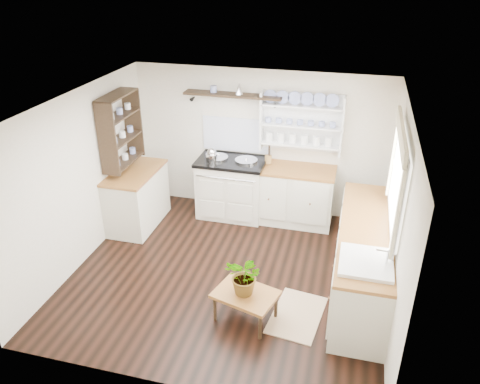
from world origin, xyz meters
name	(u,v)px	position (x,y,z in m)	size (l,w,h in m)	color
floor	(228,273)	(0.00, 0.00, 0.00)	(4.00, 3.80, 0.01)	black
wall_back	(260,143)	(0.00, 1.90, 1.15)	(4.00, 0.02, 2.30)	beige
wall_right	(397,217)	(2.00, 0.00, 1.15)	(0.02, 3.80, 2.30)	beige
wall_left	(81,179)	(-2.00, 0.00, 1.15)	(0.02, 3.80, 2.30)	beige
ceiling	(225,105)	(0.00, 0.00, 2.30)	(4.00, 3.80, 0.01)	white
window	(397,178)	(1.95, 0.15, 1.56)	(0.08, 1.55, 1.22)	white
aga_cooker	(232,187)	(-0.37, 1.57, 0.48)	(1.07, 0.74, 0.98)	beige
back_cabinets	(292,194)	(0.60, 1.60, 0.46)	(1.27, 0.63, 0.90)	beige
right_cabinets	(362,258)	(1.70, 0.10, 0.46)	(0.62, 2.43, 0.90)	beige
belfast_sink	(365,272)	(1.70, -0.65, 0.80)	(0.55, 0.60, 0.45)	white
left_cabinets	(137,197)	(-1.70, 0.90, 0.46)	(0.62, 1.13, 0.90)	beige
plate_rack	(302,122)	(0.65, 1.86, 1.56)	(1.20, 0.22, 0.90)	white
high_shelf	(233,95)	(-0.40, 1.78, 1.91)	(1.50, 0.29, 0.16)	black
left_shelving	(121,129)	(-1.84, 0.90, 1.55)	(0.28, 0.80, 1.05)	black
kettle	(212,155)	(-0.65, 1.45, 1.04)	(0.18, 0.18, 0.23)	silver
utensil_crock	(268,159)	(0.19, 1.68, 0.97)	(0.11, 0.11, 0.12)	olive
center_table	(246,296)	(0.44, -0.80, 0.33)	(0.80, 0.66, 0.37)	brown
potted_plant	(246,276)	(0.44, -0.80, 0.61)	(0.42, 0.37, 0.47)	#3F7233
floor_rug	(297,315)	(1.02, -0.60, 0.01)	(0.55, 0.85, 0.02)	#9F8A5C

